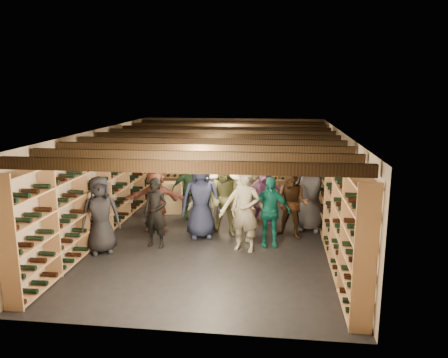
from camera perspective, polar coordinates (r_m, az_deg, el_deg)
ground at (r=10.10m, az=-1.20°, el=-7.46°), size 8.00×8.00×0.00m
walls at (r=9.76m, az=-1.23°, el=-0.80°), size 5.52×8.02×2.40m
ceiling at (r=9.57m, az=-1.26°, el=6.22°), size 5.50×8.00×0.01m
ceiling_joists at (r=9.58m, az=-1.25°, el=5.39°), size 5.40×7.12×0.18m
wine_rack_left at (r=10.46m, az=-15.31°, el=-1.07°), size 0.32×7.50×2.15m
wine_rack_right at (r=9.78m, az=13.87°, el=-1.89°), size 0.32×7.50×2.15m
wine_rack_back at (r=13.52m, az=1.06°, el=2.26°), size 4.70×0.30×2.15m
crate_stack_left at (r=11.86m, az=-6.77°, el=-2.42°), size 0.54×0.39×0.85m
crate_stack_right at (r=11.21m, az=3.08°, el=-4.56°), size 0.54×0.40×0.34m
crate_loose at (r=11.55m, az=2.01°, el=-4.49°), size 0.59×0.50×0.17m
person_0 at (r=9.27m, az=-15.83°, el=-4.51°), size 0.92×0.77×1.60m
person_1 at (r=9.35m, az=-8.93°, el=-4.41°), size 0.61×0.47×1.49m
person_2 at (r=9.90m, az=0.24°, el=-2.59°), size 0.98×0.85×1.74m
person_3 at (r=9.54m, az=2.62°, el=-3.34°), size 1.10×0.66×1.68m
person_4 at (r=9.35m, az=5.93°, el=-4.24°), size 0.92×0.45×1.52m
person_5 at (r=10.42m, az=-8.92°, el=-2.64°), size 1.44×0.58×1.51m
person_6 at (r=9.81m, az=-3.02°, el=-2.61°), size 0.98×0.75×1.78m
person_7 at (r=9.01m, az=2.80°, el=-4.17°), size 0.72×0.59×1.71m
person_8 at (r=9.88m, az=8.86°, el=-3.18°), size 0.93×0.83×1.60m
person_9 at (r=10.35m, az=-2.10°, el=-2.64°), size 1.00×0.62×1.49m
person_10 at (r=11.25m, az=-4.51°, el=-1.38°), size 0.96×0.55×1.53m
person_11 at (r=10.81m, az=5.13°, el=-1.98°), size 1.48×0.91×1.52m
person_12 at (r=10.45m, az=11.26°, el=-1.60°), size 1.00×0.73×1.89m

